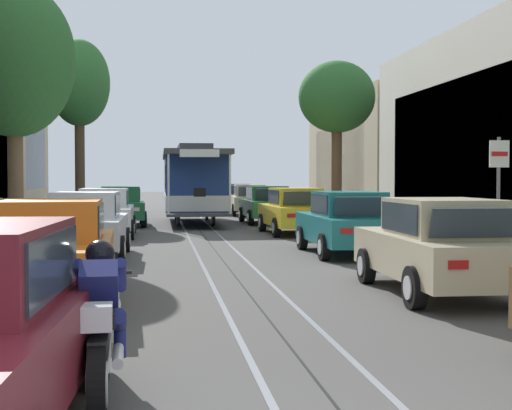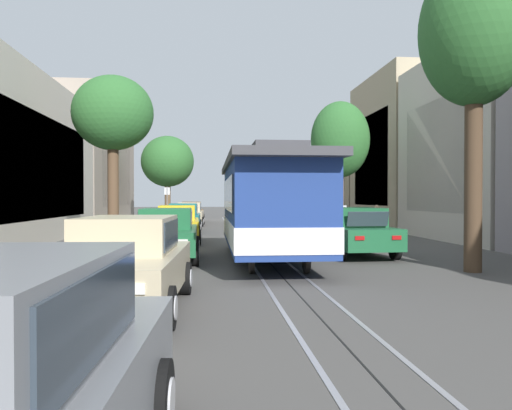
% 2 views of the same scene
% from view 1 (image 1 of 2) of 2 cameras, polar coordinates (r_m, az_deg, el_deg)
% --- Properties ---
extents(ground_plane, '(160.00, 160.00, 0.00)m').
position_cam_1_polar(ground_plane, '(21.77, -3.70, -2.94)').
color(ground_plane, '#4C4947').
extents(trolley_track_rails, '(1.14, 54.15, 0.01)m').
position_cam_1_polar(trolley_track_rails, '(24.37, -4.12, -2.39)').
color(trolley_track_rails, gray).
rests_on(trolley_track_rails, ground).
extents(parked_car_orange_second_left, '(2.12, 4.41, 1.58)m').
position_cam_1_polar(parked_car_orange_second_left, '(11.59, -15.73, -3.49)').
color(parked_car_orange_second_left, orange).
rests_on(parked_car_orange_second_left, ground).
extents(parked_car_white_mid_left, '(2.01, 4.37, 1.58)m').
position_cam_1_polar(parked_car_white_mid_left, '(17.96, -13.15, -1.50)').
color(parked_car_white_mid_left, silver).
rests_on(parked_car_white_mid_left, ground).
extents(parked_car_white_fourth_left, '(2.04, 4.38, 1.58)m').
position_cam_1_polar(parked_car_white_fourth_left, '(24.31, -11.75, -0.56)').
color(parked_car_white_fourth_left, silver).
rests_on(parked_car_white_fourth_left, ground).
extents(parked_car_green_fifth_left, '(2.15, 4.42, 1.58)m').
position_cam_1_polar(parked_car_green_fifth_left, '(29.84, -10.52, -0.06)').
color(parked_car_green_fifth_left, '#1E6038').
rests_on(parked_car_green_fifth_left, ground).
extents(parked_car_beige_second_right, '(2.05, 4.38, 1.58)m').
position_cam_1_polar(parked_car_beige_second_right, '(12.38, 14.22, -3.12)').
color(parked_car_beige_second_right, '#C1B28E').
rests_on(parked_car_beige_second_right, ground).
extents(parked_car_teal_mid_right, '(2.01, 4.36, 1.58)m').
position_cam_1_polar(parked_car_teal_mid_right, '(18.42, 7.13, -1.37)').
color(parked_car_teal_mid_right, '#196B70').
rests_on(parked_car_teal_mid_right, ground).
extents(parked_car_yellow_fourth_right, '(2.09, 4.40, 1.58)m').
position_cam_1_polar(parked_car_yellow_fourth_right, '(24.94, 3.02, -0.45)').
color(parked_car_yellow_fourth_right, gold).
rests_on(parked_car_yellow_fourth_right, ground).
extents(parked_car_green_fifth_right, '(2.06, 4.39, 1.58)m').
position_cam_1_polar(parked_car_green_fifth_right, '(30.88, 0.83, 0.05)').
color(parked_car_green_fifth_right, '#1E6038').
rests_on(parked_car_green_fifth_right, ground).
extents(parked_car_beige_sixth_right, '(2.14, 4.42, 1.58)m').
position_cam_1_polar(parked_car_beige_sixth_right, '(37.55, -0.51, 0.41)').
color(parked_car_beige_sixth_right, '#C1B28E').
rests_on(parked_car_beige_sixth_right, ground).
extents(parked_car_grey_far_right, '(2.14, 4.42, 1.58)m').
position_cam_1_polar(parked_car_grey_far_right, '(43.48, -1.57, 0.65)').
color(parked_car_grey_far_right, slate).
rests_on(parked_car_grey_far_right, ground).
extents(street_tree_kerb_left_second, '(3.15, 2.67, 7.04)m').
position_cam_1_polar(street_tree_kerb_left_second, '(20.34, -18.36, 10.61)').
color(street_tree_kerb_left_second, brown).
rests_on(street_tree_kerb_left_second, ground).
extents(street_tree_kerb_left_mid, '(2.74, 2.89, 8.14)m').
position_cam_1_polar(street_tree_kerb_left_mid, '(34.10, -13.64, 9.07)').
color(street_tree_kerb_left_mid, '#4C3826').
rests_on(street_tree_kerb_left_mid, ground).
extents(street_tree_kerb_right_second, '(2.94, 2.50, 6.37)m').
position_cam_1_polar(street_tree_kerb_right_second, '(28.19, 6.33, 8.21)').
color(street_tree_kerb_right_second, brown).
rests_on(street_tree_kerb_right_second, ground).
extents(cable_car_trolley, '(2.57, 9.14, 3.28)m').
position_cam_1_polar(cable_car_trolley, '(31.34, -4.91, 1.65)').
color(cable_car_trolley, navy).
rests_on(cable_car_trolley, ground).
extents(motorcycle_with_rider, '(0.56, 1.99, 1.37)m').
position_cam_1_polar(motorcycle_with_rider, '(6.60, -12.07, -9.00)').
color(motorcycle_with_rider, black).
rests_on(motorcycle_with_rider, ground).
extents(street_sign_post, '(0.36, 0.07, 2.65)m').
position_cam_1_polar(street_sign_post, '(13.76, 18.41, 0.90)').
color(street_sign_post, slate).
rests_on(street_sign_post, ground).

